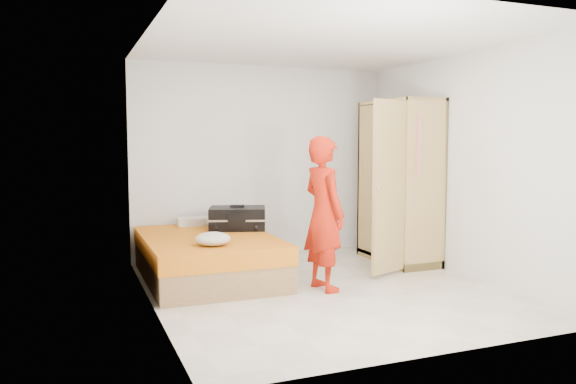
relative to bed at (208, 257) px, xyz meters
name	(u,v)px	position (x,y,z in m)	size (l,w,h in m)	color
room	(325,168)	(1.05, -0.90, 1.05)	(4.00, 4.02, 2.60)	beige
bed	(208,257)	(0.00, 0.00, 0.00)	(1.42, 2.02, 0.50)	#9F7D48
wardrobe	(398,186)	(2.50, -0.05, 0.75)	(1.13, 1.40, 2.10)	tan
person	(324,214)	(1.04, -0.91, 0.56)	(0.60, 0.39, 1.63)	red
suitcase	(237,218)	(0.46, 0.34, 0.38)	(0.82, 0.70, 0.30)	black
round_cushion	(213,239)	(-0.09, -0.61, 0.32)	(0.37, 0.37, 0.14)	beige
pillow	(198,221)	(0.08, 0.85, 0.30)	(0.54, 0.27, 0.10)	beige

